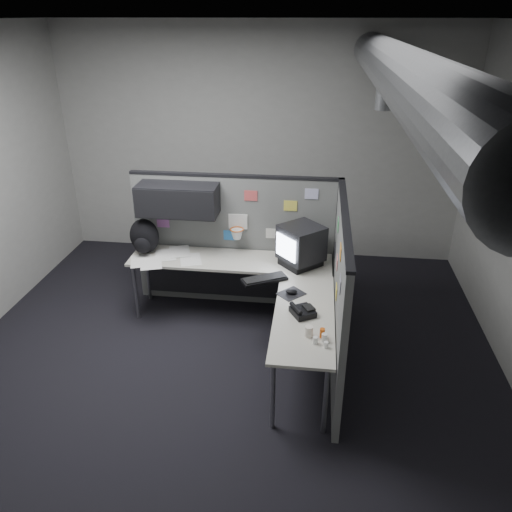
# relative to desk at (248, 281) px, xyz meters

# --- Properties ---
(room) EXTENTS (5.62, 5.62, 3.22)m
(room) POSITION_rel_desk_xyz_m (0.41, -0.70, 1.48)
(room) COLOR black
(room) RESTS_ON ground
(partition_back) EXTENTS (2.44, 0.42, 1.63)m
(partition_back) POSITION_rel_desk_xyz_m (-0.40, 0.53, 0.38)
(partition_back) COLOR slate
(partition_back) RESTS_ON ground
(partition_right) EXTENTS (0.07, 2.23, 1.63)m
(partition_right) POSITION_rel_desk_xyz_m (0.95, -0.49, 0.21)
(partition_right) COLOR slate
(partition_right) RESTS_ON ground
(desk) EXTENTS (2.31, 2.11, 0.73)m
(desk) POSITION_rel_desk_xyz_m (0.00, 0.00, 0.00)
(desk) COLOR #BCB9A9
(desk) RESTS_ON ground
(monitor) EXTENTS (0.57, 0.57, 0.46)m
(monitor) POSITION_rel_desk_xyz_m (0.55, 0.23, 0.36)
(monitor) COLOR black
(monitor) RESTS_ON desk
(keyboard) EXTENTS (0.50, 0.38, 0.04)m
(keyboard) POSITION_rel_desk_xyz_m (0.20, -0.18, 0.14)
(keyboard) COLOR black
(keyboard) RESTS_ON desk
(mouse) EXTENTS (0.31, 0.31, 0.05)m
(mouse) POSITION_rel_desk_xyz_m (0.49, -0.42, 0.14)
(mouse) COLOR black
(mouse) RESTS_ON desk
(phone) EXTENTS (0.27, 0.28, 0.10)m
(phone) POSITION_rel_desk_xyz_m (0.62, -0.78, 0.15)
(phone) COLOR black
(phone) RESTS_ON desk
(bottles) EXTENTS (0.14, 0.19, 0.09)m
(bottles) POSITION_rel_desk_xyz_m (0.80, -1.19, 0.15)
(bottles) COLOR silver
(bottles) RESTS_ON desk
(cup) EXTENTS (0.09, 0.09, 0.10)m
(cup) POSITION_rel_desk_xyz_m (0.69, -1.12, 0.17)
(cup) COLOR silver
(cup) RESTS_ON desk
(papers) EXTENTS (0.86, 0.73, 0.02)m
(papers) POSITION_rel_desk_xyz_m (-0.98, 0.20, 0.13)
(papers) COLOR white
(papers) RESTS_ON desk
(backpack) EXTENTS (0.39, 0.37, 0.42)m
(backpack) POSITION_rel_desk_xyz_m (-1.25, 0.32, 0.32)
(backpack) COLOR black
(backpack) RESTS_ON desk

